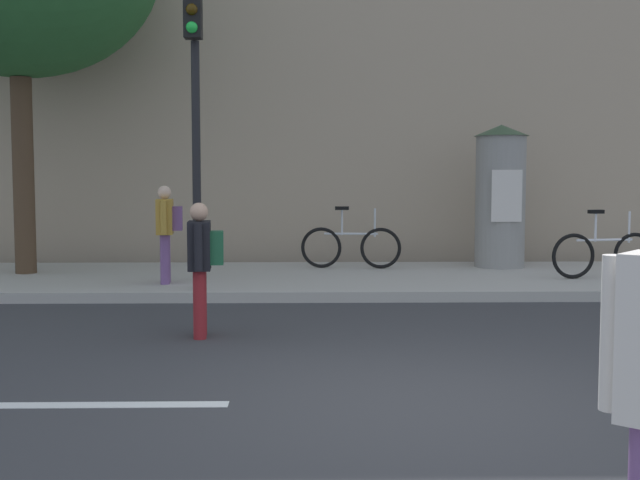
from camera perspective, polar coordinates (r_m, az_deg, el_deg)
ground_plane at (r=6.40m, az=7.25°, el=-11.46°), size 80.00×80.00×0.00m
sidewalk_curb at (r=13.22m, az=2.81°, el=-2.81°), size 36.00×4.00×0.15m
lane_markings at (r=6.39m, az=7.25°, el=-11.42°), size 25.80×0.16×0.01m
building_backdrop at (r=18.46m, az=1.75°, el=15.72°), size 36.00×5.00×10.70m
traffic_light at (r=11.49m, az=-8.92°, el=10.76°), size 0.24×0.45×4.26m
poster_column at (r=14.66m, az=12.71°, el=3.13°), size 0.97×0.97×2.53m
pedestrian_in_light_jacket at (r=8.84m, az=-8.41°, el=-1.26°), size 0.41×0.62×1.48m
pedestrian_near_pole at (r=12.29m, az=-10.87°, el=1.02°), size 0.42×0.64×1.48m
bicycle_leaning at (r=13.51m, az=19.56°, el=-0.93°), size 1.76×0.32×1.09m
bicycle_upright at (r=14.12m, az=2.21°, el=-0.45°), size 1.76×0.28×1.09m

